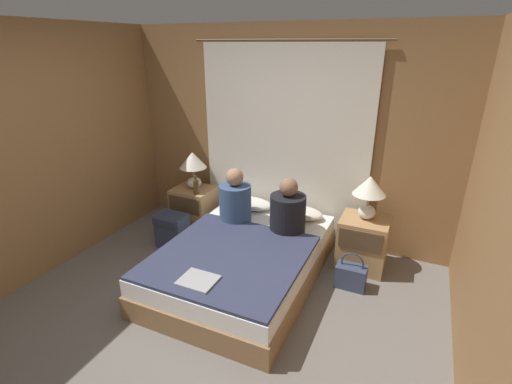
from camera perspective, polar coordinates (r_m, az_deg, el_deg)
The scene contains 18 objects.
ground_plane at distance 3.36m, azimuth -9.45°, elevation -21.17°, with size 16.00×16.00×0.00m, color #66605B.
wall_back at distance 4.43m, azimuth 4.49°, elevation 8.42°, with size 4.04×0.06×2.50m.
wall_left at distance 4.12m, azimuth -34.44°, elevation 3.54°, with size 0.06×4.20×2.50m.
curtain_panel at distance 4.40m, azimuth 4.17°, elevation 7.11°, with size 2.24×0.03×2.33m.
bed at distance 3.87m, azimuth -1.91°, elevation -10.57°, with size 1.42×2.04×0.40m.
nightstand_left at distance 4.87m, azimuth -9.42°, elevation -2.57°, with size 0.50×0.45×0.57m.
nightstand_right at distance 4.17m, azimuth 16.07°, elevation -7.55°, with size 0.50×0.45×0.57m.
lamp_left at distance 4.68m, azimuth -9.68°, elevation 4.28°, with size 0.34×0.34×0.47m.
lamp_right at distance 3.95m, azimuth 17.04°, elevation 0.28°, with size 0.34×0.34×0.47m.
pillow_left at distance 4.52m, azimuth -0.89°, elevation -1.76°, with size 0.56×0.32×0.12m.
pillow_right at distance 4.31m, azimuth 6.62°, elevation -3.13°, with size 0.56×0.32×0.12m.
blanket_on_bed at distance 3.54m, azimuth -4.04°, elevation -9.83°, with size 1.36×1.40×0.03m.
person_left_in_bed at distance 4.15m, azimuth -3.22°, elevation -1.22°, with size 0.36×0.36×0.62m.
person_right_in_bed at distance 3.92m, azimuth 4.92°, elevation -2.87°, with size 0.38×0.38×0.60m.
beer_bottle_on_left_stand at distance 4.55m, azimuth -9.21°, elevation 0.79°, with size 0.07×0.07×0.23m.
laptop_on_bed at distance 3.21m, azimuth -8.90°, elevation -13.27°, with size 0.31×0.26×0.02m.
backpack_on_floor at distance 4.53m, azimuth -12.77°, elevation -5.54°, with size 0.35×0.28×0.41m.
handbag_on_floor at distance 3.90m, azimuth 14.39°, elevation -12.36°, with size 0.30×0.17×0.39m.
Camera 1 is at (1.47, -1.98, 2.28)m, focal length 26.00 mm.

